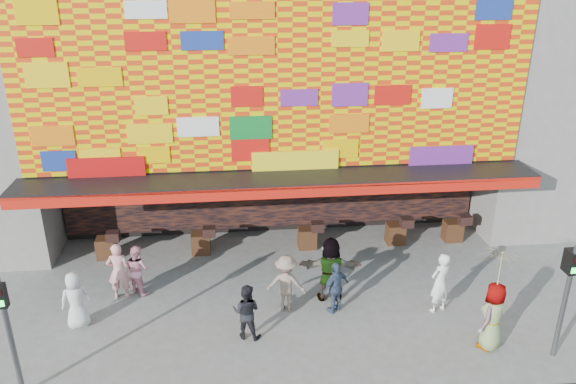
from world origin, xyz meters
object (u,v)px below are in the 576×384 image
object	(u,v)px
signal_left	(7,324)
ped_i	(137,269)
ped_a	(76,300)
ped_f	(330,269)
parasol	(501,270)
signal_right	(567,290)
ped_d	(286,283)
ped_g	(493,316)
ped_e	(336,287)
ped_b	(119,271)
ped_c	(246,311)
ped_h	(440,283)

from	to	relation	value
signal_left	ped_i	xyz separation A→B (m)	(2.01, 3.92, -1.11)
signal_left	ped_a	bearing A→B (deg)	74.86
ped_f	ped_i	world-z (taller)	ped_f
ped_i	parasol	bearing A→B (deg)	-163.07
signal_right	ped_d	xyz separation A→B (m)	(-6.26, 2.62, -1.04)
signal_right	ped_g	world-z (taller)	signal_right
signal_left	ped_d	size ratio (longest dim) A/B	1.83
signal_right	ped_f	bearing A→B (deg)	148.90
signal_left	ped_e	size ratio (longest dim) A/B	2.00
ped_b	ped_c	world-z (taller)	ped_b
ped_a	ped_b	world-z (taller)	ped_b
ped_c	ped_f	distance (m)	2.82
ped_a	ped_i	distance (m)	1.99
ped_e	ped_g	bearing A→B (deg)	118.53
ped_e	ped_c	bearing A→B (deg)	-13.84
ped_g	parasol	bearing A→B (deg)	138.69
ped_a	ped_i	size ratio (longest dim) A/B	1.04
ped_c	parasol	bearing A→B (deg)	-172.23
ped_b	ped_c	distance (m)	4.10
ped_a	ped_f	distance (m)	6.78
ped_c	ped_h	xyz separation A→B (m)	(5.23, 0.60, 0.12)
ped_e	ped_g	world-z (taller)	ped_g
ped_a	ped_d	world-z (taller)	ped_d
ped_a	ped_e	xyz separation A→B (m)	(6.79, -0.07, -0.03)
ped_i	parasol	world-z (taller)	parasol
ped_f	ped_h	bearing A→B (deg)	169.79
signal_right	ped_e	size ratio (longest dim) A/B	2.00
ped_d	ped_i	world-z (taller)	ped_d
ped_d	parasol	size ratio (longest dim) A/B	0.84
ped_e	parasol	size ratio (longest dim) A/B	0.77
ped_a	ped_f	world-z (taller)	ped_f
signal_right	ped_e	distance (m)	5.60
ped_i	parasol	xyz separation A→B (m)	(8.96, -3.43, 1.45)
ped_f	ped_b	bearing A→B (deg)	0.36
ped_f	ped_g	size ratio (longest dim) A/B	1.06
ped_b	parasol	xyz separation A→B (m)	(9.43, -3.19, 1.34)
signal_left	ped_h	world-z (taller)	signal_left
ped_a	ped_h	distance (m)	9.59
ped_e	ped_f	size ratio (longest dim) A/B	0.79
ped_b	ped_g	world-z (taller)	ped_g
ped_e	parasol	xyz separation A→B (m)	(3.52, -1.89, 1.45)
ped_d	ped_e	xyz separation A→B (m)	(1.32, -0.24, -0.07)
ped_c	signal_left	bearing A→B (deg)	34.59
ped_a	ped_c	bearing A→B (deg)	156.29
ped_d	ped_f	size ratio (longest dim) A/B	0.87
ped_c	ped_i	distance (m)	3.85
ped_c	ped_g	distance (m)	6.04
ped_g	ped_i	xyz separation A→B (m)	(-8.96, 3.43, -0.14)
ped_a	signal_right	bearing A→B (deg)	156.50
parasol	ped_a	bearing A→B (deg)	169.20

